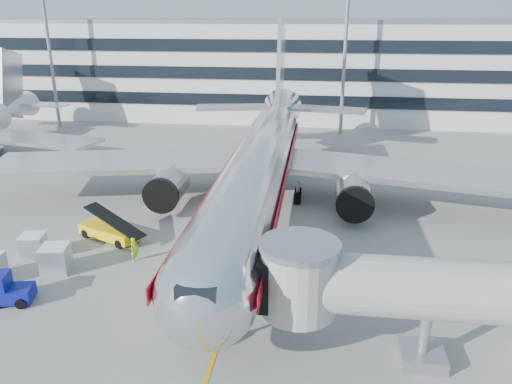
# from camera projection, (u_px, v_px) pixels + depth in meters

# --- Properties ---
(ground) EXTENTS (180.00, 180.00, 0.00)m
(ground) POSITION_uv_depth(u_px,v_px,m) (241.00, 272.00, 33.95)
(ground) COLOR gray
(ground) RESTS_ON ground
(lead_in_line) EXTENTS (0.25, 70.00, 0.01)m
(lead_in_line) POSITION_uv_depth(u_px,v_px,m) (259.00, 216.00, 43.28)
(lead_in_line) COLOR #DB9F0B
(lead_in_line) RESTS_ON ground
(main_jet) EXTENTS (50.95, 48.70, 16.06)m
(main_jet) POSITION_uv_depth(u_px,v_px,m) (261.00, 163.00, 43.45)
(main_jet) COLOR silver
(main_jet) RESTS_ON ground
(jet_bridge) EXTENTS (17.80, 4.50, 7.00)m
(jet_bridge) POSITION_uv_depth(u_px,v_px,m) (466.00, 297.00, 23.72)
(jet_bridge) COLOR silver
(jet_bridge) RESTS_ON ground
(terminal) EXTENTS (150.00, 24.25, 15.60)m
(terminal) POSITION_uv_depth(u_px,v_px,m) (293.00, 67.00, 85.36)
(terminal) COLOR silver
(terminal) RESTS_ON ground
(light_mast_west) EXTENTS (2.40, 1.20, 25.45)m
(light_mast_west) POSITION_uv_depth(u_px,v_px,m) (46.00, 25.00, 72.23)
(light_mast_west) COLOR gray
(light_mast_west) RESTS_ON ground
(light_mast_centre) EXTENTS (2.40, 1.20, 25.45)m
(light_mast_centre) POSITION_uv_depth(u_px,v_px,m) (346.00, 26.00, 67.13)
(light_mast_centre) COLOR gray
(light_mast_centre) RESTS_ON ground
(belt_loader) EXTENTS (5.32, 3.69, 2.52)m
(belt_loader) POSITION_uv_depth(u_px,v_px,m) (109.00, 230.00, 38.63)
(belt_loader) COLOR yellow
(belt_loader) RESTS_ON ground
(baggage_tug) EXTENTS (2.87, 2.12, 1.97)m
(baggage_tug) POSITION_uv_depth(u_px,v_px,m) (7.00, 290.00, 30.06)
(baggage_tug) COLOR navy
(baggage_tug) RESTS_ON ground
(cargo_container_left) EXTENTS (2.07, 2.07, 1.87)m
(cargo_container_left) POSITION_uv_depth(u_px,v_px,m) (56.00, 259.00, 33.72)
(cargo_container_left) COLOR silver
(cargo_container_left) RESTS_ON ground
(cargo_container_right) EXTENTS (1.88, 1.88, 1.71)m
(cargo_container_right) POSITION_uv_depth(u_px,v_px,m) (33.00, 246.00, 35.75)
(cargo_container_right) COLOR silver
(cargo_container_right) RESTS_ON ground
(ramp_worker) EXTENTS (0.67, 0.76, 1.75)m
(ramp_worker) POSITION_uv_depth(u_px,v_px,m) (134.00, 249.00, 35.19)
(ramp_worker) COLOR #8FE117
(ramp_worker) RESTS_ON ground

